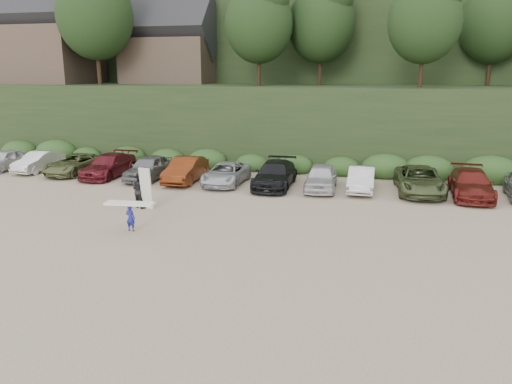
# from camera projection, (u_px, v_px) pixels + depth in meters

# --- Properties ---
(ground) EXTENTS (120.00, 120.00, 0.00)m
(ground) POSITION_uv_depth(u_px,v_px,m) (211.00, 233.00, 22.91)
(ground) COLOR tan
(ground) RESTS_ON ground
(hillside_backdrop) EXTENTS (90.00, 41.50, 28.00)m
(hillside_backdrop) POSITION_uv_depth(u_px,v_px,m) (315.00, 32.00, 54.10)
(hillside_backdrop) COLOR black
(hillside_backdrop) RESTS_ON ground
(parked_cars) EXTENTS (39.60, 6.28, 1.64)m
(parked_cars) POSITION_uv_depth(u_px,v_px,m) (260.00, 173.00, 32.13)
(parked_cars) COLOR silver
(parked_cars) RESTS_ON ground
(child_surfer) EXTENTS (2.34, 0.87, 1.37)m
(child_surfer) POSITION_uv_depth(u_px,v_px,m) (130.00, 212.00, 22.96)
(child_surfer) COLOR navy
(child_surfer) RESTS_ON ground
(adult_surfer) EXTENTS (1.41, 1.06, 2.27)m
(adult_surfer) POSITION_uv_depth(u_px,v_px,m) (140.00, 190.00, 26.88)
(adult_surfer) COLOR black
(adult_surfer) RESTS_ON ground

